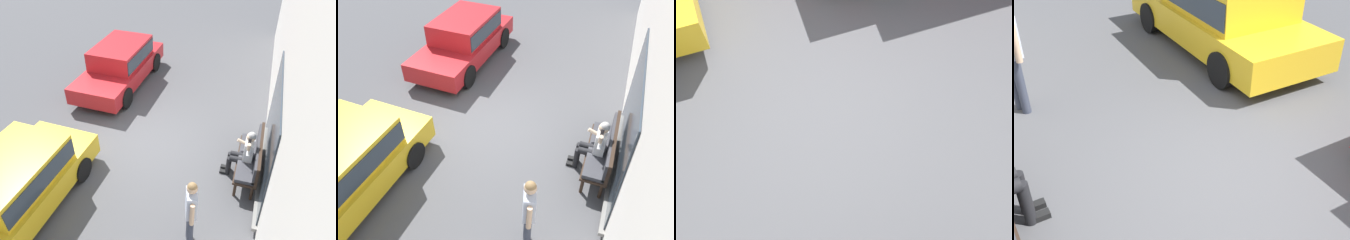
{
  "view_description": "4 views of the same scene",
  "coord_description": "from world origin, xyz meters",
  "views": [
    {
      "loc": [
        6.68,
        2.6,
        6.15
      ],
      "look_at": [
        0.31,
        0.68,
        1.16
      ],
      "focal_mm": 35.0,
      "sensor_mm": 36.0,
      "label": 1
    },
    {
      "loc": [
        5.81,
        2.6,
        5.71
      ],
      "look_at": [
        0.45,
        0.62,
        0.77
      ],
      "focal_mm": 35.0,
      "sensor_mm": 36.0,
      "label": 2
    },
    {
      "loc": [
        0.56,
        2.6,
        5.66
      ],
      "look_at": [
        -0.12,
        0.77,
        1.05
      ],
      "focal_mm": 55.0,
      "sensor_mm": 36.0,
      "label": 3
    },
    {
      "loc": [
        -3.1,
        2.6,
        3.4
      ],
      "look_at": [
        0.04,
        0.7,
        0.95
      ],
      "focal_mm": 45.0,
      "sensor_mm": 36.0,
      "label": 4
    }
  ],
  "objects": [
    {
      "name": "ground_plane",
      "position": [
        0.0,
        0.0,
        0.0
      ],
      "size": [
        60.0,
        60.0,
        0.0
      ],
      "primitive_type": "plane",
      "color": "#4C4C4F"
    }
  ]
}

